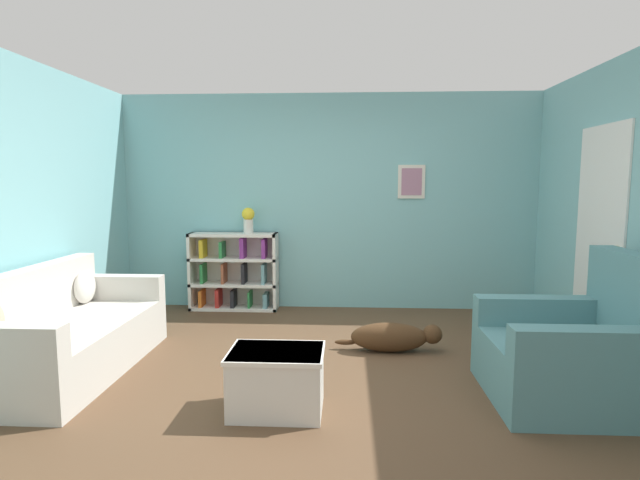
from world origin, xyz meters
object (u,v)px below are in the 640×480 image
(recliner_chair, at_px, (578,353))
(bookshelf, at_px, (234,272))
(couch, at_px, (65,335))
(vase, at_px, (248,219))
(coffee_table, at_px, (277,379))
(dog, at_px, (393,337))

(recliner_chair, bearing_deg, bookshelf, 141.25)
(couch, distance_m, vase, 2.48)
(couch, height_order, coffee_table, couch)
(bookshelf, bearing_deg, couch, -113.83)
(coffee_table, distance_m, dog, 1.54)
(dog, bearing_deg, bookshelf, 140.83)
(couch, distance_m, dog, 2.80)
(couch, height_order, bookshelf, bookshelf)
(vase, bearing_deg, coffee_table, -75.16)
(couch, distance_m, bookshelf, 2.29)
(bookshelf, height_order, vase, vase)
(bookshelf, height_order, recliner_chair, recliner_chair)
(couch, height_order, recliner_chair, recliner_chair)
(couch, xyz_separation_m, dog, (2.72, 0.62, -0.17))
(recliner_chair, bearing_deg, coffee_table, -172.05)
(couch, height_order, vase, vase)
(recliner_chair, xyz_separation_m, vase, (-2.82, 2.39, 0.76))
(recliner_chair, xyz_separation_m, coffee_table, (-2.11, -0.29, -0.12))
(couch, bearing_deg, dog, 12.93)
(bookshelf, bearing_deg, vase, -6.15)
(recliner_chair, bearing_deg, couch, 175.27)
(bookshelf, xyz_separation_m, vase, (0.19, -0.02, 0.65))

